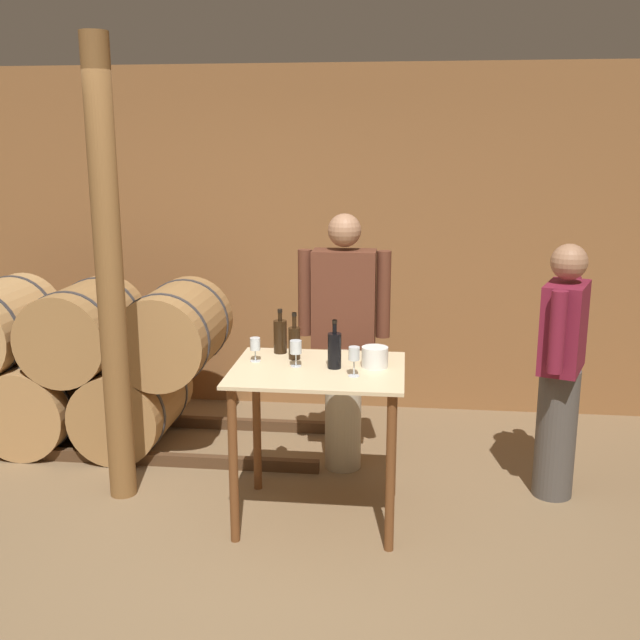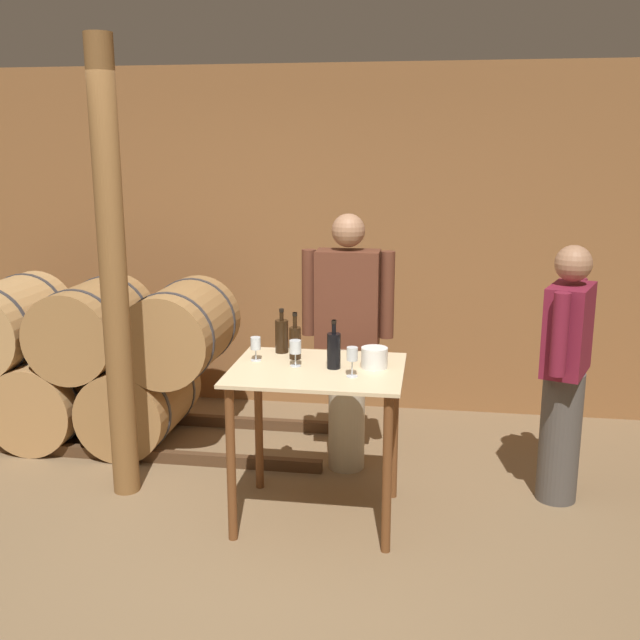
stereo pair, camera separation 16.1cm
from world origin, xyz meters
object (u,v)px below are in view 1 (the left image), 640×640
(wine_glass_near_center, at_px, (296,348))
(person_visitor_with_scarf, at_px, (561,367))
(wine_glass_near_right, at_px, (354,355))
(person_host, at_px, (344,337))
(wooden_post, at_px, (110,279))
(wine_bottle_far_left, at_px, (280,336))
(wine_bottle_left, at_px, (294,342))
(ice_bucket, at_px, (375,357))
(wine_glass_near_left, at_px, (255,345))
(wine_bottle_center, at_px, (335,350))

(wine_glass_near_center, relative_size, person_visitor_with_scarf, 0.10)
(wine_glass_near_right, bearing_deg, person_host, 98.41)
(person_visitor_with_scarf, bearing_deg, wine_glass_near_center, -164.32)
(wooden_post, relative_size, wine_bottle_far_left, 10.16)
(wine_bottle_left, height_order, ice_bucket, wine_bottle_left)
(wine_glass_near_center, xyz_separation_m, wine_glass_near_right, (0.33, -0.14, 0.01))
(wine_bottle_far_left, distance_m, wine_glass_near_center, 0.30)
(wine_bottle_left, bearing_deg, wine_glass_near_center, -78.72)
(wine_glass_near_left, bearing_deg, wine_bottle_far_left, 59.86)
(wine_bottle_left, xyz_separation_m, person_visitor_with_scarf, (1.56, 0.28, -0.19))
(wine_glass_near_left, relative_size, wine_glass_near_right, 0.85)
(wooden_post, distance_m, ice_bucket, 1.59)
(wine_glass_near_right, xyz_separation_m, ice_bucket, (0.10, 0.18, -0.06))
(wine_glass_near_left, bearing_deg, ice_bucket, -2.65)
(wine_glass_near_center, height_order, wine_glass_near_right, wine_glass_near_right)
(ice_bucket, bearing_deg, person_visitor_with_scarf, 19.55)
(person_host, bearing_deg, wine_glass_near_left, -126.26)
(wine_glass_near_left, relative_size, wine_glass_near_center, 0.93)
(wine_bottle_center, distance_m, wine_glass_near_right, 0.18)
(wine_bottle_far_left, bearing_deg, person_visitor_with_scarf, 5.59)
(wine_glass_near_center, relative_size, wine_glass_near_right, 0.92)
(wine_bottle_center, bearing_deg, person_host, 90.51)
(wine_bottle_left, relative_size, ice_bucket, 1.85)
(wine_glass_near_left, relative_size, ice_bucket, 0.94)
(wine_bottle_far_left, xyz_separation_m, wine_glass_near_left, (-0.11, -0.19, -0.01))
(wine_glass_near_center, relative_size, person_host, 0.09)
(wine_bottle_center, height_order, ice_bucket, wine_bottle_center)
(wine_bottle_left, relative_size, person_host, 0.16)
(wine_bottle_far_left, xyz_separation_m, person_visitor_with_scarf, (1.66, 0.16, -0.19))
(wine_bottle_center, xyz_separation_m, person_host, (-0.01, 0.70, -0.11))
(wine_bottle_center, height_order, wine_glass_near_right, wine_bottle_center)
(wine_glass_near_left, height_order, ice_bucket, wine_glass_near_left)
(wine_glass_near_center, bearing_deg, person_host, 73.11)
(wine_bottle_left, relative_size, wine_glass_near_center, 1.83)
(wine_glass_near_center, distance_m, ice_bucket, 0.44)
(wine_glass_near_left, xyz_separation_m, ice_bucket, (0.68, -0.03, -0.04))
(wooden_post, height_order, ice_bucket, wooden_post)
(wine_bottle_far_left, height_order, person_host, person_host)
(wine_glass_near_right, relative_size, person_host, 0.10)
(wine_bottle_center, xyz_separation_m, person_visitor_with_scarf, (1.31, 0.43, -0.19))
(wine_glass_near_right, bearing_deg, wine_glass_near_center, 156.74)
(wine_bottle_left, height_order, person_visitor_with_scarf, person_visitor_with_scarf)
(ice_bucket, relative_size, person_visitor_with_scarf, 0.09)
(person_visitor_with_scarf, bearing_deg, person_host, 168.67)
(wooden_post, height_order, wine_glass_near_right, wooden_post)
(wine_bottle_far_left, height_order, wine_bottle_center, wine_bottle_center)
(wine_glass_near_center, height_order, ice_bucket, wine_glass_near_center)
(wooden_post, bearing_deg, ice_bucket, -3.53)
(wine_glass_near_right, relative_size, person_visitor_with_scarf, 0.10)
(wine_bottle_center, bearing_deg, wooden_post, 173.89)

